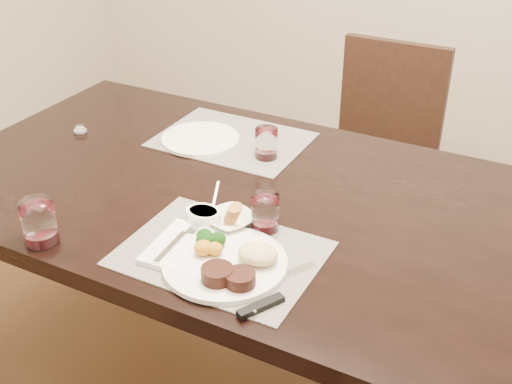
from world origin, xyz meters
The scene contains 14 objects.
dining_table centered at (0.00, 0.00, 0.67)m, with size 2.00×1.00×0.75m.
chair_far centered at (0.00, 0.93, 0.50)m, with size 0.42×0.42×0.90m.
placemat_near centered at (-0.01, -0.28, 0.75)m, with size 0.46×0.34×0.00m, color slate.
placemat_far centered at (-0.29, 0.26, 0.75)m, with size 0.46×0.34×0.00m, color slate.
dinner_plate centered at (0.03, -0.32, 0.77)m, with size 0.29×0.29×0.05m.
napkin_fork centered at (-0.12, -0.31, 0.76)m, with size 0.12×0.20×0.02m.
steak_knife centered at (0.16, -0.39, 0.76)m, with size 0.09×0.25×0.01m.
cracker_bowl centered at (-0.05, -0.17, 0.77)m, with size 0.15×0.15×0.05m.
sauce_ramekin centered at (-0.12, -0.19, 0.77)m, with size 0.09×0.14×0.07m.
wine_glass_near centered at (0.03, -0.14, 0.80)m, with size 0.07×0.07×0.09m.
far_plate centered at (-0.38, 0.21, 0.76)m, with size 0.25×0.25×0.01m, color white.
wine_glass_far centered at (-0.14, 0.20, 0.80)m, with size 0.07×0.07×0.09m.
wine_glass_side centered at (-0.42, -0.44, 0.80)m, with size 0.08×0.08×0.11m.
salt_cellar centered at (-0.76, 0.08, 0.76)m, with size 0.04×0.04×0.02m.
Camera 1 is at (0.63, -1.33, 1.64)m, focal length 45.00 mm.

